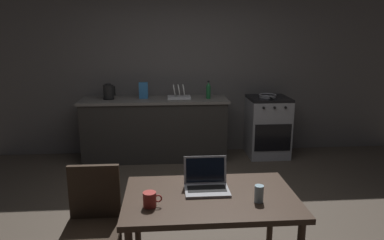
{
  "coord_description": "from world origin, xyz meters",
  "views": [
    {
      "loc": [
        -0.3,
        -3.2,
        1.84
      ],
      "look_at": [
        -0.0,
        0.66,
        0.91
      ],
      "focal_mm": 33.38,
      "sensor_mm": 36.0,
      "label": 1
    }
  ],
  "objects_px": {
    "cereal_box": "(143,90)",
    "electric_kettle": "(108,92)",
    "bottle": "(208,90)",
    "dish_rack": "(179,95)",
    "coffee_mug": "(150,199)",
    "laptop": "(206,184)",
    "chair": "(93,219)",
    "drinking_glass": "(259,194)",
    "frying_pan": "(268,96)",
    "stove_oven": "(267,127)",
    "dining_table": "(210,205)"
  },
  "relations": [
    {
      "from": "coffee_mug",
      "to": "dish_rack",
      "type": "relative_size",
      "value": 0.37
    },
    {
      "from": "stove_oven",
      "to": "laptop",
      "type": "distance_m",
      "value": 3.1
    },
    {
      "from": "chair",
      "to": "drinking_glass",
      "type": "xyz_separation_m",
      "value": [
        1.17,
        -0.23,
        0.27
      ]
    },
    {
      "from": "laptop",
      "to": "coffee_mug",
      "type": "xyz_separation_m",
      "value": [
        -0.4,
        -0.23,
        0.0
      ]
    },
    {
      "from": "drinking_glass",
      "to": "cereal_box",
      "type": "height_order",
      "value": "cereal_box"
    },
    {
      "from": "dining_table",
      "to": "laptop",
      "type": "distance_m",
      "value": 0.16
    },
    {
      "from": "chair",
      "to": "drinking_glass",
      "type": "height_order",
      "value": "chair"
    },
    {
      "from": "stove_oven",
      "to": "dining_table",
      "type": "xyz_separation_m",
      "value": [
        -1.26,
        -2.9,
        0.2
      ]
    },
    {
      "from": "cereal_box",
      "to": "electric_kettle",
      "type": "bearing_deg",
      "value": -177.73
    },
    {
      "from": "stove_oven",
      "to": "laptop",
      "type": "relative_size",
      "value": 2.87
    },
    {
      "from": "chair",
      "to": "laptop",
      "type": "height_order",
      "value": "laptop"
    },
    {
      "from": "coffee_mug",
      "to": "cereal_box",
      "type": "height_order",
      "value": "cereal_box"
    },
    {
      "from": "stove_oven",
      "to": "drinking_glass",
      "type": "distance_m",
      "value": 3.18
    },
    {
      "from": "bottle",
      "to": "dish_rack",
      "type": "bearing_deg",
      "value": 173.38
    },
    {
      "from": "frying_pan",
      "to": "cereal_box",
      "type": "distance_m",
      "value": 1.86
    },
    {
      "from": "dining_table",
      "to": "chair",
      "type": "bearing_deg",
      "value": 172.43
    },
    {
      "from": "dining_table",
      "to": "chair",
      "type": "xyz_separation_m",
      "value": [
        -0.85,
        0.11,
        -0.13
      ]
    },
    {
      "from": "laptop",
      "to": "electric_kettle",
      "type": "bearing_deg",
      "value": 99.32
    },
    {
      "from": "chair",
      "to": "bottle",
      "type": "xyz_separation_m",
      "value": [
        1.18,
        2.74,
        0.52
      ]
    },
    {
      "from": "chair",
      "to": "bottle",
      "type": "height_order",
      "value": "bottle"
    },
    {
      "from": "bottle",
      "to": "drinking_glass",
      "type": "height_order",
      "value": "bottle"
    },
    {
      "from": "frying_pan",
      "to": "dish_rack",
      "type": "distance_m",
      "value": 1.33
    },
    {
      "from": "cereal_box",
      "to": "dish_rack",
      "type": "height_order",
      "value": "cereal_box"
    },
    {
      "from": "coffee_mug",
      "to": "bottle",
      "type": "bearing_deg",
      "value": 75.91
    },
    {
      "from": "dining_table",
      "to": "stove_oven",
      "type": "bearing_deg",
      "value": 66.54
    },
    {
      "from": "coffee_mug",
      "to": "drinking_glass",
      "type": "bearing_deg",
      "value": 1.14
    },
    {
      "from": "laptop",
      "to": "frying_pan",
      "type": "bearing_deg",
      "value": 53.5
    },
    {
      "from": "stove_oven",
      "to": "frying_pan",
      "type": "xyz_separation_m",
      "value": [
        -0.03,
        -0.03,
        0.48
      ]
    },
    {
      "from": "laptop",
      "to": "bottle",
      "type": "xyz_separation_m",
      "value": [
        0.35,
        2.76,
        0.26
      ]
    },
    {
      "from": "drinking_glass",
      "to": "dish_rack",
      "type": "xyz_separation_m",
      "value": [
        -0.41,
        3.03,
        0.17
      ]
    },
    {
      "from": "chair",
      "to": "electric_kettle",
      "type": "distance_m",
      "value": 2.85
    },
    {
      "from": "coffee_mug",
      "to": "laptop",
      "type": "bearing_deg",
      "value": 30.31
    },
    {
      "from": "chair",
      "to": "coffee_mug",
      "type": "relative_size",
      "value": 7.11
    },
    {
      "from": "dining_table",
      "to": "electric_kettle",
      "type": "height_order",
      "value": "electric_kettle"
    },
    {
      "from": "dish_rack",
      "to": "coffee_mug",
      "type": "bearing_deg",
      "value": -96.01
    },
    {
      "from": "drinking_glass",
      "to": "coffee_mug",
      "type": "bearing_deg",
      "value": -178.86
    },
    {
      "from": "stove_oven",
      "to": "bottle",
      "type": "distance_m",
      "value": 1.1
    },
    {
      "from": "laptop",
      "to": "frying_pan",
      "type": "xyz_separation_m",
      "value": [
        1.25,
        2.78,
        0.16
      ]
    },
    {
      "from": "laptop",
      "to": "cereal_box",
      "type": "xyz_separation_m",
      "value": [
        -0.6,
        2.83,
        0.26
      ]
    },
    {
      "from": "laptop",
      "to": "bottle",
      "type": "relative_size",
      "value": 1.21
    },
    {
      "from": "laptop",
      "to": "coffee_mug",
      "type": "bearing_deg",
      "value": -161.95
    },
    {
      "from": "stove_oven",
      "to": "cereal_box",
      "type": "bearing_deg",
      "value": 179.32
    },
    {
      "from": "coffee_mug",
      "to": "dish_rack",
      "type": "distance_m",
      "value": 3.06
    },
    {
      "from": "dining_table",
      "to": "bottle",
      "type": "height_order",
      "value": "bottle"
    },
    {
      "from": "chair",
      "to": "dish_rack",
      "type": "xyz_separation_m",
      "value": [
        0.75,
        2.79,
        0.44
      ]
    },
    {
      "from": "electric_kettle",
      "to": "drinking_glass",
      "type": "height_order",
      "value": "electric_kettle"
    },
    {
      "from": "cereal_box",
      "to": "bottle",
      "type": "bearing_deg",
      "value": -4.2
    },
    {
      "from": "dish_rack",
      "to": "drinking_glass",
      "type": "bearing_deg",
      "value": -82.19
    },
    {
      "from": "laptop",
      "to": "cereal_box",
      "type": "height_order",
      "value": "cereal_box"
    },
    {
      "from": "chair",
      "to": "frying_pan",
      "type": "distance_m",
      "value": 3.49
    }
  ]
}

